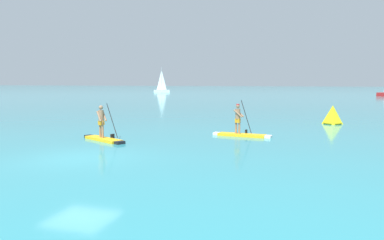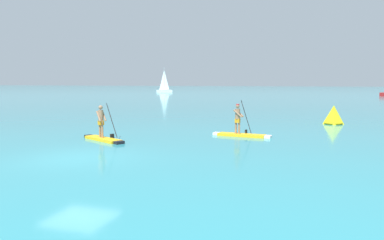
{
  "view_description": "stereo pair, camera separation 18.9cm",
  "coord_description": "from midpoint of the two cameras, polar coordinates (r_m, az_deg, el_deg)",
  "views": [
    {
      "loc": [
        8.46,
        -12.62,
        2.95
      ],
      "look_at": [
        2.06,
        8.18,
        0.72
      ],
      "focal_mm": 35.38,
      "sensor_mm": 36.0,
      "label": 1
    },
    {
      "loc": [
        8.65,
        -12.56,
        2.95
      ],
      "look_at": [
        2.06,
        8.18,
        0.72
      ],
      "focal_mm": 35.38,
      "sensor_mm": 36.0,
      "label": 2
    }
  ],
  "objects": [
    {
      "name": "paddleboarder_mid_center",
      "position": [
        19.44,
        -13.03,
        -2.05
      ],
      "size": [
        3.02,
        1.89,
        1.84
      ],
      "rotation": [
        0.0,
        0.0,
        -0.5
      ],
      "color": "yellow",
      "rests_on": "ground"
    },
    {
      "name": "paddleboarder_far_right",
      "position": [
        20.53,
        7.65,
        -1.58
      ],
      "size": [
        3.24,
        1.02,
        1.93
      ],
      "rotation": [
        0.0,
        0.0,
        -0.13
      ],
      "color": "yellow",
      "rests_on": "ground"
    },
    {
      "name": "ground",
      "position": [
        15.51,
        -16.35,
        -5.36
      ],
      "size": [
        440.0,
        440.0,
        0.0
      ],
      "primitive_type": "plane",
      "color": "teal"
    },
    {
      "name": "race_marker_buoy",
      "position": [
        27.94,
        20.74,
        0.6
      ],
      "size": [
        1.23,
        1.23,
        1.3
      ],
      "color": "yellow",
      "rests_on": "ground"
    },
    {
      "name": "sailboat_left_horizon",
      "position": [
        101.78,
        -4.15,
        4.73
      ],
      "size": [
        4.25,
        2.97,
        6.67
      ],
      "rotation": [
        0.0,
        0.0,
        0.48
      ],
      "color": "white",
      "rests_on": "ground"
    }
  ]
}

